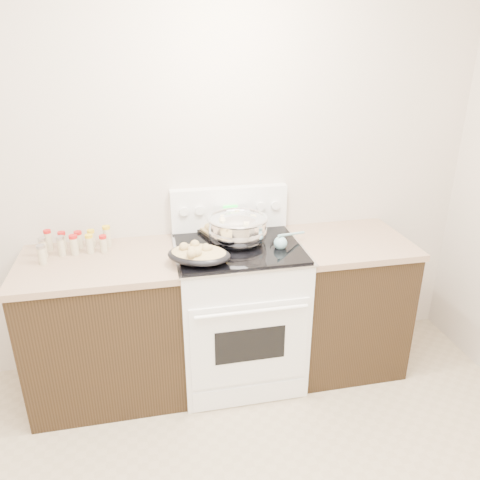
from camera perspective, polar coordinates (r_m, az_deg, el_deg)
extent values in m
cube|color=beige|center=(3.00, -8.23, 8.60)|extent=(4.00, 0.05, 2.70)
cube|color=black|center=(3.06, -15.93, -10.53)|extent=(0.90, 0.64, 0.88)
cube|color=brown|center=(2.84, -16.92, -2.73)|extent=(0.93, 0.67, 0.04)
cube|color=black|center=(3.29, 12.44, -7.61)|extent=(0.70, 0.64, 0.88)
cube|color=brown|center=(3.09, 13.16, -0.21)|extent=(0.73, 0.67, 0.04)
cube|color=white|center=(3.07, -0.19, -8.98)|extent=(0.76, 0.66, 0.92)
cube|color=white|center=(2.80, 1.22, -12.62)|extent=(0.70, 0.01, 0.55)
cube|color=black|center=(2.79, 1.26, -12.70)|extent=(0.42, 0.01, 0.22)
cylinder|color=white|center=(2.63, 1.46, -8.75)|extent=(0.65, 0.02, 0.02)
cube|color=white|center=(3.03, 1.15, -18.38)|extent=(0.70, 0.01, 0.14)
cube|color=silver|center=(2.85, -0.20, -0.99)|extent=(0.78, 0.68, 0.01)
cube|color=black|center=(2.84, -0.21, -0.77)|extent=(0.74, 0.64, 0.01)
cube|color=white|center=(3.06, -1.32, 3.91)|extent=(0.76, 0.07, 0.28)
cylinder|color=white|center=(2.98, -6.85, 3.47)|extent=(0.06, 0.02, 0.06)
cylinder|color=white|center=(2.98, -4.94, 3.61)|extent=(0.06, 0.02, 0.06)
cylinder|color=white|center=(3.05, 2.54, 4.12)|extent=(0.06, 0.02, 0.06)
cylinder|color=white|center=(3.08, 4.35, 4.24)|extent=(0.06, 0.02, 0.06)
cube|color=#19E533|center=(3.02, -1.17, 3.90)|extent=(0.09, 0.00, 0.04)
cube|color=silver|center=(3.00, -2.67, 3.79)|extent=(0.05, 0.00, 0.05)
cube|color=silver|center=(3.03, 0.32, 4.00)|extent=(0.05, 0.00, 0.05)
ellipsoid|color=silver|center=(2.86, -0.27, 1.05)|extent=(0.38, 0.38, 0.22)
cylinder|color=silver|center=(2.88, -0.27, -0.17)|extent=(0.20, 0.20, 0.01)
torus|color=silver|center=(2.83, -0.28, 2.69)|extent=(0.37, 0.37, 0.02)
cylinder|color=silver|center=(2.85, -0.27, 1.49)|extent=(0.35, 0.35, 0.12)
cylinder|color=brown|center=(2.83, -0.28, 2.46)|extent=(0.33, 0.33, 0.00)
cube|color=#FAEFB8|center=(2.79, -0.60, 2.29)|extent=(0.04, 0.04, 0.03)
cube|color=#FAEFB8|center=(2.86, -0.51, 2.82)|extent=(0.05, 0.05, 0.03)
cube|color=#FAEFB8|center=(2.90, -0.81, 3.11)|extent=(0.04, 0.04, 0.03)
cube|color=#FAEFB8|center=(2.81, -2.11, 2.42)|extent=(0.05, 0.05, 0.03)
cube|color=#FAEFB8|center=(2.78, -2.11, 2.21)|extent=(0.04, 0.04, 0.03)
cube|color=#FAEFB8|center=(2.86, -0.31, 2.80)|extent=(0.03, 0.03, 0.02)
cube|color=#FAEFB8|center=(2.75, -0.40, 2.00)|extent=(0.03, 0.03, 0.02)
cube|color=#FAEFB8|center=(2.74, 0.79, 1.87)|extent=(0.04, 0.04, 0.03)
cube|color=#FAEFB8|center=(2.89, 0.19, 3.02)|extent=(0.04, 0.04, 0.02)
cube|color=#FAEFB8|center=(2.88, -1.39, 2.93)|extent=(0.04, 0.04, 0.02)
cube|color=#FAEFB8|center=(2.87, 1.68, 2.85)|extent=(0.03, 0.03, 0.02)
cube|color=#FAEFB8|center=(2.96, -0.35, 3.49)|extent=(0.03, 0.03, 0.02)
cube|color=#FAEFB8|center=(2.90, -0.39, 3.11)|extent=(0.03, 0.03, 0.02)
cube|color=#FAEFB8|center=(2.85, -1.37, 2.70)|extent=(0.04, 0.04, 0.03)
cube|color=#FAEFB8|center=(2.85, 1.14, 2.74)|extent=(0.04, 0.04, 0.03)
cube|color=#FAEFB8|center=(2.86, -2.13, 2.78)|extent=(0.03, 0.03, 0.03)
ellipsoid|color=black|center=(2.63, -5.04, -1.84)|extent=(0.43, 0.38, 0.08)
ellipsoid|color=tan|center=(2.62, -5.05, -1.60)|extent=(0.39, 0.34, 0.06)
sphere|color=tan|center=(2.59, -4.17, -1.13)|extent=(0.05, 0.05, 0.05)
sphere|color=tan|center=(2.60, -3.81, -1.02)|extent=(0.04, 0.04, 0.04)
sphere|color=tan|center=(2.61, -4.20, -0.84)|extent=(0.04, 0.04, 0.04)
sphere|color=tan|center=(2.57, -5.94, -1.22)|extent=(0.04, 0.04, 0.04)
sphere|color=tan|center=(2.62, -6.85, -0.87)|extent=(0.05, 0.05, 0.05)
sphere|color=tan|center=(2.66, -5.53, -0.53)|extent=(0.05, 0.05, 0.05)
sphere|color=tan|center=(2.55, -5.29, -1.54)|extent=(0.06, 0.06, 0.06)
sphere|color=tan|center=(2.53, -5.96, -1.67)|extent=(0.05, 0.05, 0.05)
cube|color=black|center=(3.08, -1.95, 1.46)|extent=(0.41, 0.35, 0.02)
cube|color=tan|center=(3.08, -1.95, 1.67)|extent=(0.37, 0.31, 0.02)
sphere|color=tan|center=(3.14, -1.03, 2.34)|extent=(0.03, 0.03, 0.03)
sphere|color=tan|center=(3.07, -2.77, 1.81)|extent=(0.05, 0.05, 0.05)
sphere|color=tan|center=(3.04, -3.93, 1.64)|extent=(0.04, 0.04, 0.04)
sphere|color=tan|center=(3.01, -3.87, 1.43)|extent=(0.03, 0.03, 0.03)
sphere|color=tan|center=(3.03, -0.69, 1.63)|extent=(0.04, 0.04, 0.04)
sphere|color=tan|center=(3.10, 0.23, 2.06)|extent=(0.04, 0.04, 0.04)
sphere|color=tan|center=(3.11, -1.05, 2.12)|extent=(0.04, 0.04, 0.04)
sphere|color=tan|center=(3.12, -2.60, 2.27)|extent=(0.03, 0.03, 0.03)
sphere|color=tan|center=(3.13, -1.11, 2.30)|extent=(0.04, 0.04, 0.04)
sphere|color=tan|center=(3.03, -0.20, 1.65)|extent=(0.04, 0.04, 0.04)
cylinder|color=#9F7B48|center=(2.88, -0.92, -0.14)|extent=(0.05, 0.27, 0.01)
sphere|color=#9F7B48|center=(2.78, -0.82, -0.95)|extent=(0.04, 0.04, 0.04)
sphere|color=#78A9B4|center=(2.81, 4.95, -0.38)|extent=(0.08, 0.08, 0.08)
cylinder|color=#78A9B4|center=(2.88, 6.31, 0.73)|extent=(0.22, 0.17, 0.07)
cylinder|color=#BFB28C|center=(3.04, -22.29, -0.17)|extent=(0.04, 0.04, 0.11)
cylinder|color=#B21414|center=(3.02, -22.47, 0.96)|extent=(0.04, 0.04, 0.02)
cylinder|color=#BFB28C|center=(3.03, -20.80, -0.21)|extent=(0.04, 0.04, 0.09)
cylinder|color=#B21414|center=(3.01, -20.95, 0.77)|extent=(0.05, 0.05, 0.02)
cylinder|color=#BFB28C|center=(3.02, -19.05, -0.11)|extent=(0.05, 0.05, 0.09)
cylinder|color=#B21414|center=(3.00, -19.18, 0.84)|extent=(0.05, 0.05, 0.02)
cylinder|color=#BFB28C|center=(3.00, -17.63, 0.02)|extent=(0.04, 0.04, 0.09)
cylinder|color=gold|center=(2.98, -17.75, 1.02)|extent=(0.04, 0.04, 0.02)
cylinder|color=#BFB28C|center=(2.98, -15.88, 0.29)|extent=(0.04, 0.04, 0.11)
cylinder|color=gold|center=(2.96, -16.02, 1.48)|extent=(0.05, 0.05, 0.02)
cylinder|color=#BFB28C|center=(2.95, -22.84, -1.02)|extent=(0.04, 0.04, 0.10)
cylinder|color=#B2B2B7|center=(2.93, -23.02, 0.06)|extent=(0.04, 0.04, 0.02)
cylinder|color=#BFB28C|center=(2.94, -20.91, -0.84)|extent=(0.04, 0.04, 0.10)
cylinder|color=#B2B2B7|center=(2.92, -21.08, 0.26)|extent=(0.05, 0.05, 0.02)
cylinder|color=#BFB28C|center=(2.93, -19.54, -0.73)|extent=(0.05, 0.05, 0.11)
cylinder|color=#B21414|center=(2.90, -19.70, 0.38)|extent=(0.05, 0.05, 0.02)
cylinder|color=#BFB28C|center=(2.92, -17.83, -0.61)|extent=(0.04, 0.04, 0.10)
cylinder|color=gold|center=(2.90, -17.97, 0.45)|extent=(0.05, 0.05, 0.02)
cylinder|color=#BFB28C|center=(2.91, -16.29, -0.61)|extent=(0.04, 0.04, 0.09)
cylinder|color=#B21414|center=(2.89, -16.41, 0.37)|extent=(0.04, 0.04, 0.02)
cylinder|color=#BFB28C|center=(2.87, -22.98, -1.81)|extent=(0.04, 0.04, 0.10)
cylinder|color=#B2B2B7|center=(2.85, -23.15, -0.74)|extent=(0.05, 0.05, 0.02)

